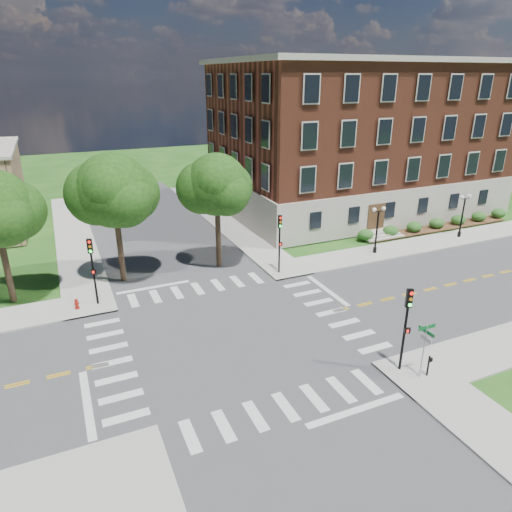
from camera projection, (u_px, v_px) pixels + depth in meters
name	position (u px, v px, depth m)	size (l,w,h in m)	color
ground	(232.00, 335.00, 28.27)	(160.00, 160.00, 0.00)	#1C4A15
road_ew	(232.00, 335.00, 28.26)	(90.00, 12.00, 0.01)	#3D3D3F
road_ns	(232.00, 335.00, 28.26)	(12.00, 90.00, 0.01)	#3D3D3F
sidewalk_ne	(317.00, 230.00, 47.10)	(34.00, 34.00, 0.12)	#9E9B93
crosswalk_east	(331.00, 312.00, 30.98)	(2.20, 10.20, 0.02)	silver
stop_bar_east	(327.00, 290.00, 34.13)	(0.40, 5.50, 0.00)	silver
main_building	(355.00, 137.00, 52.91)	(30.60, 22.40, 16.50)	#B4AD9F
shrub_row	(436.00, 229.00, 47.61)	(18.00, 2.00, 1.30)	#1D4416
tree_c	(113.00, 191.00, 32.99)	(5.47, 5.47, 9.85)	black
tree_d	(217.00, 185.00, 35.77)	(4.93, 4.93, 9.35)	black
traffic_signal_se	(406.00, 320.00, 23.69)	(0.38, 0.46, 4.80)	black
traffic_signal_ne	(280.00, 237.00, 35.82)	(0.38, 0.46, 4.80)	black
traffic_signal_nw	(92.00, 263.00, 30.76)	(0.38, 0.45, 4.80)	black
twin_lamp_west	(377.00, 227.00, 40.21)	(1.36, 0.36, 4.23)	black
twin_lamp_east	(463.00, 213.00, 44.24)	(1.36, 0.36, 4.23)	black
street_sign_pole	(425.00, 341.00, 23.39)	(1.10, 1.10, 3.10)	gray
push_button_post	(429.00, 365.00, 24.02)	(0.14, 0.21, 1.20)	black
fire_hydrant	(77.00, 304.00, 31.09)	(0.35, 0.35, 0.75)	maroon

